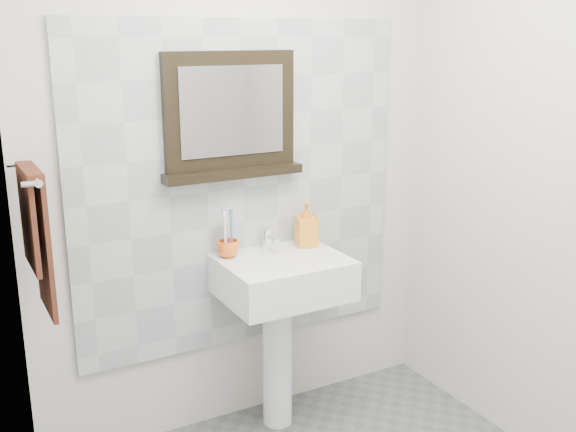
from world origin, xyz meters
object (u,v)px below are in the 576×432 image
at_px(toothbrush_cup, 228,249).
at_px(soap_dispenser, 306,224).
at_px(hand_towel, 36,230).
at_px(pedestal_sink, 282,296).
at_px(framed_mirror, 230,118).

height_order(toothbrush_cup, soap_dispenser, soap_dispenser).
relative_size(toothbrush_cup, hand_towel, 0.18).
distance_m(pedestal_sink, framed_mirror, 0.83).
xyz_separation_m(toothbrush_cup, soap_dispenser, (0.39, -0.02, 0.07)).
relative_size(pedestal_sink, soap_dispenser, 4.51).
distance_m(pedestal_sink, soap_dispenser, 0.36).
xyz_separation_m(pedestal_sink, framed_mirror, (-0.15, 0.19, 0.80)).
xyz_separation_m(pedestal_sink, hand_towel, (-1.03, -0.03, 0.47)).
height_order(pedestal_sink, framed_mirror, framed_mirror).
distance_m(framed_mirror, hand_towel, 0.96).
relative_size(toothbrush_cup, soap_dispenser, 0.46).
xyz_separation_m(soap_dispenser, hand_towel, (-1.21, -0.13, 0.18)).
xyz_separation_m(toothbrush_cup, hand_towel, (-0.82, -0.15, 0.25)).
height_order(pedestal_sink, soap_dispenser, soap_dispenser).
bearing_deg(framed_mirror, hand_towel, -166.06).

